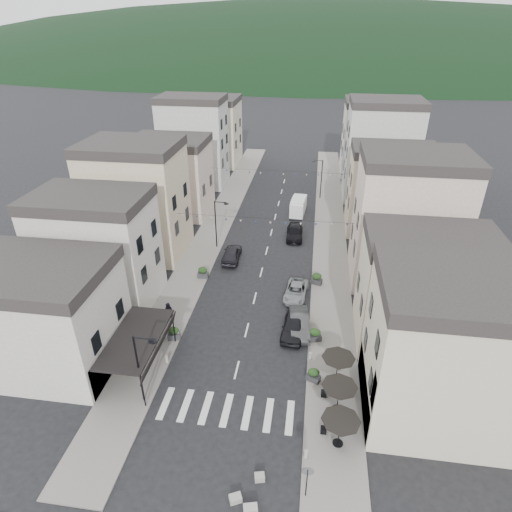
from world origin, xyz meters
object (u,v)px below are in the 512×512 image
(parked_car_b, at_px, (299,323))
(pedestrian_b, at_px, (169,312))
(parked_car_c, at_px, (296,291))
(parked_car_d, at_px, (295,232))
(parked_car_e, at_px, (232,254))
(parked_car_a, at_px, (293,326))
(delivery_van, at_px, (298,205))
(pedestrian_a, at_px, (154,317))

(parked_car_b, bearing_deg, pedestrian_b, 175.52)
(parked_car_c, bearing_deg, parked_car_d, 99.33)
(parked_car_e, distance_m, pedestrian_b, 12.50)
(parked_car_a, relative_size, parked_car_e, 0.99)
(pedestrian_b, bearing_deg, parked_car_d, 75.34)
(parked_car_a, xyz_separation_m, pedestrian_b, (-11.28, 0.08, 0.27))
(parked_car_d, distance_m, parked_car_e, 9.59)
(parked_car_b, relative_size, parked_car_d, 0.95)
(parked_car_a, bearing_deg, pedestrian_b, -176.66)
(parked_car_b, relative_size, delivery_van, 0.97)
(parked_car_b, xyz_separation_m, parked_car_e, (-8.32, 11.55, 0.03))
(parked_car_d, bearing_deg, parked_car_c, -87.84)
(parked_car_c, bearing_deg, parked_car_a, -83.59)
(pedestrian_a, bearing_deg, parked_car_a, -9.32)
(delivery_van, distance_m, pedestrian_b, 28.63)
(pedestrian_a, bearing_deg, parked_car_d, 47.44)
(pedestrian_a, height_order, pedestrian_b, pedestrian_b)
(parked_car_b, height_order, pedestrian_b, pedestrian_b)
(parked_car_d, bearing_deg, delivery_van, 88.05)
(delivery_van, height_order, pedestrian_a, delivery_van)
(pedestrian_b, bearing_deg, parked_car_a, 13.48)
(parked_car_a, distance_m, parked_car_b, 0.72)
(parked_car_c, distance_m, pedestrian_a, 13.89)
(pedestrian_b, bearing_deg, parked_car_c, 40.81)
(pedestrian_a, xyz_separation_m, pedestrian_b, (1.15, 0.74, 0.15))
(parked_car_c, relative_size, parked_car_d, 0.92)
(parked_car_b, distance_m, delivery_van, 26.33)
(pedestrian_a, bearing_deg, parked_car_e, 57.80)
(parked_car_a, relative_size, pedestrian_b, 2.46)
(parked_car_b, xyz_separation_m, parked_car_c, (-0.60, 5.22, -0.14))
(delivery_van, height_order, pedestrian_b, delivery_van)
(parked_car_a, xyz_separation_m, delivery_van, (-1.06, 26.82, 0.31))
(parked_car_a, xyz_separation_m, parked_car_d, (-1.06, 18.88, -0.08))
(parked_car_e, xyz_separation_m, delivery_van, (6.77, 14.73, 0.30))
(pedestrian_a, bearing_deg, parked_car_b, -7.07)
(parked_car_b, bearing_deg, parked_car_d, 88.11)
(delivery_van, bearing_deg, parked_car_a, -83.04)
(parked_car_d, relative_size, pedestrian_b, 2.59)
(parked_car_d, height_order, pedestrian_a, pedestrian_a)
(parked_car_c, bearing_deg, pedestrian_a, -147.28)
(parked_car_b, bearing_deg, parked_car_a, -138.68)
(parked_car_c, distance_m, parked_car_d, 13.16)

